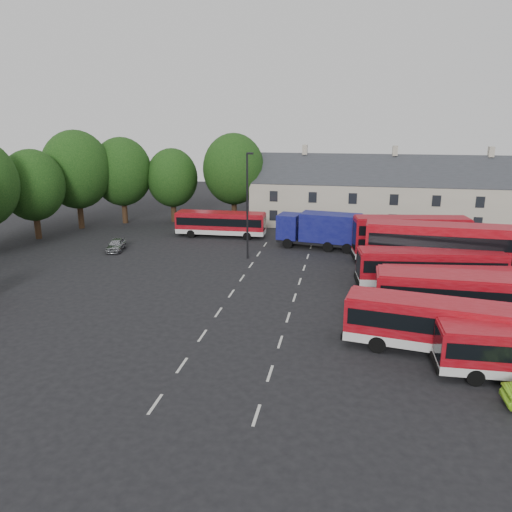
% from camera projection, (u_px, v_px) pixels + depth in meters
% --- Properties ---
extents(ground, '(140.00, 140.00, 0.00)m').
position_uv_depth(ground, '(225.00, 302.00, 37.40)').
color(ground, black).
rests_on(ground, ground).
extents(lane_markings, '(5.15, 33.80, 0.01)m').
position_uv_depth(lane_markings, '(263.00, 295.00, 38.85)').
color(lane_markings, beige).
rests_on(lane_markings, ground).
extents(treeline, '(29.92, 32.59, 12.01)m').
position_uv_depth(treeline, '(91.00, 177.00, 57.62)').
color(treeline, black).
rests_on(treeline, ground).
extents(terrace_houses, '(35.70, 7.13, 10.06)m').
position_uv_depth(terrace_houses, '(392.00, 196.00, 62.28)').
color(terrace_houses, beige).
rests_on(terrace_houses, ground).
extents(bus_row_b, '(11.58, 4.33, 3.20)m').
position_uv_depth(bus_row_b, '(445.00, 323.00, 28.82)').
color(bus_row_b, silver).
rests_on(bus_row_b, ground).
extents(bus_row_c, '(12.34, 3.07, 3.47)m').
position_uv_depth(bus_row_c, '(471.00, 295.00, 32.85)').
color(bus_row_c, silver).
rests_on(bus_row_c, ground).
extents(bus_row_d, '(10.91, 3.68, 3.02)m').
position_uv_depth(bus_row_d, '(459.00, 286.00, 35.52)').
color(bus_row_d, silver).
rests_on(bus_row_d, ground).
extents(bus_row_e, '(11.60, 3.95, 3.22)m').
position_uv_depth(bus_row_e, '(430.00, 266.00, 39.85)').
color(bus_row_e, silver).
rests_on(bus_row_e, ground).
extents(bus_dd_south, '(12.04, 3.35, 4.89)m').
position_uv_depth(bus_dd_south, '(438.00, 249.00, 41.70)').
color(bus_dd_south, silver).
rests_on(bus_dd_south, ground).
extents(bus_dd_north, '(10.88, 3.98, 4.36)m').
position_uv_depth(bus_dd_north, '(410.00, 236.00, 47.33)').
color(bus_dd_north, silver).
rests_on(bus_dd_north, ground).
extents(bus_north, '(10.31, 2.57, 2.90)m').
position_uv_depth(bus_north, '(221.00, 222.00, 57.45)').
color(bus_north, silver).
rests_on(bus_north, ground).
extents(box_truck, '(8.95, 4.04, 3.78)m').
position_uv_depth(box_truck, '(320.00, 229.00, 52.33)').
color(box_truck, black).
rests_on(box_truck, ground).
extents(silver_car, '(2.23, 3.96, 1.27)m').
position_uv_depth(silver_car, '(116.00, 245.00, 51.81)').
color(silver_car, '#979A9E').
rests_on(silver_car, ground).
extents(lamppost, '(0.71, 0.40, 10.26)m').
position_uv_depth(lamppost, '(248.00, 203.00, 47.56)').
color(lamppost, black).
rests_on(lamppost, ground).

